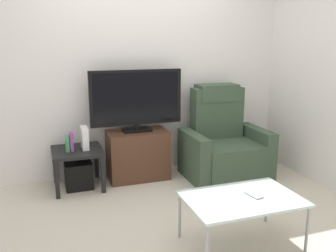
% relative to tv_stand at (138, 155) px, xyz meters
% --- Properties ---
extents(ground_plane, '(6.40, 6.40, 0.00)m').
position_rel_tv_stand_xyz_m(ground_plane, '(0.07, -0.87, -0.29)').
color(ground_plane, beige).
extents(wall_back, '(6.40, 0.06, 2.60)m').
position_rel_tv_stand_xyz_m(wall_back, '(0.07, 0.26, 1.01)').
color(wall_back, silver).
rests_on(wall_back, ground).
extents(wall_side, '(0.06, 4.48, 2.60)m').
position_rel_tv_stand_xyz_m(wall_side, '(1.95, -0.87, 1.01)').
color(wall_side, silver).
rests_on(wall_side, ground).
extents(tv_stand, '(0.70, 0.40, 0.57)m').
position_rel_tv_stand_xyz_m(tv_stand, '(0.00, 0.00, 0.00)').
color(tv_stand, '#4C2D1E').
rests_on(tv_stand, ground).
extents(television, '(1.07, 0.20, 0.71)m').
position_rel_tv_stand_xyz_m(television, '(0.00, 0.02, 0.66)').
color(television, black).
rests_on(television, tv_stand).
extents(recliner_armchair, '(0.98, 0.78, 1.08)m').
position_rel_tv_stand_xyz_m(recliner_armchair, '(1.02, -0.21, 0.09)').
color(recliner_armchair, '#384C38').
rests_on(recliner_armchair, ground).
extents(side_table, '(0.54, 0.54, 0.44)m').
position_rel_tv_stand_xyz_m(side_table, '(-0.70, -0.06, 0.08)').
color(side_table, black).
rests_on(side_table, ground).
extents(subwoofer_box, '(0.29, 0.29, 0.29)m').
position_rel_tv_stand_xyz_m(subwoofer_box, '(-0.70, -0.06, -0.14)').
color(subwoofer_box, black).
rests_on(subwoofer_box, ground).
extents(book_leftmost, '(0.04, 0.13, 0.16)m').
position_rel_tv_stand_xyz_m(book_leftmost, '(-0.80, -0.08, 0.23)').
color(book_leftmost, '#388C4C').
rests_on(book_leftmost, side_table).
extents(book_middle, '(0.04, 0.10, 0.21)m').
position_rel_tv_stand_xyz_m(book_middle, '(-0.75, -0.08, 0.25)').
color(book_middle, purple).
rests_on(book_middle, side_table).
extents(game_console, '(0.07, 0.20, 0.24)m').
position_rel_tv_stand_xyz_m(game_console, '(-0.61, -0.05, 0.27)').
color(game_console, white).
rests_on(game_console, side_table).
extents(coffee_table, '(0.90, 0.60, 0.41)m').
position_rel_tv_stand_xyz_m(coffee_table, '(0.41, -1.70, 0.10)').
color(coffee_table, '#B2C6C1').
rests_on(coffee_table, ground).
extents(cell_phone, '(0.10, 0.16, 0.01)m').
position_rel_tv_stand_xyz_m(cell_phone, '(0.51, -1.70, 0.13)').
color(cell_phone, '#B7B7BC').
rests_on(cell_phone, coffee_table).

